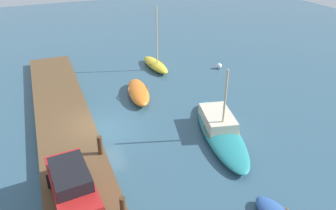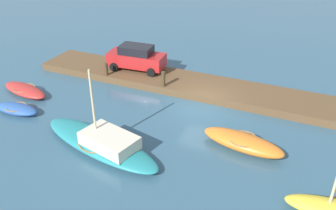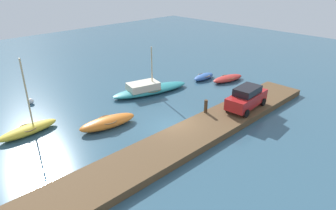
{
  "view_description": "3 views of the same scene",
  "coord_description": "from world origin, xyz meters",
  "px_view_note": "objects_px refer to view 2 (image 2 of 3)",
  "views": [
    {
      "loc": [
        17.04,
        -2.54,
        11.11
      ],
      "look_at": [
        0.49,
        4.3,
        1.14
      ],
      "focal_mm": 33.92,
      "sensor_mm": 36.0,
      "label": 1
    },
    {
      "loc": [
        -6.16,
        19.43,
        11.42
      ],
      "look_at": [
        1.07,
        2.98,
        1.34
      ],
      "focal_mm": 38.64,
      "sensor_mm": 36.0,
      "label": 2
    },
    {
      "loc": [
        -14.45,
        -14.35,
        11.1
      ],
      "look_at": [
        1.18,
        1.77,
        0.94
      ],
      "focal_mm": 32.54,
      "sensor_mm": 36.0,
      "label": 3
    }
  ],
  "objects_px": {
    "rowboat_orange": "(243,142)",
    "mooring_post_west": "(163,79)",
    "rowboat_red": "(25,90)",
    "sailboat_teal": "(102,142)",
    "mooring_post_mid_west": "(106,69)",
    "dinghy_blue": "(17,109)",
    "parked_car": "(136,57)"
  },
  "relations": [
    {
      "from": "mooring_post_west",
      "to": "parked_car",
      "type": "bearing_deg",
      "value": -30.97
    },
    {
      "from": "rowboat_orange",
      "to": "parked_car",
      "type": "relative_size",
      "value": 1.07
    },
    {
      "from": "sailboat_teal",
      "to": "mooring_post_west",
      "type": "xyz_separation_m",
      "value": [
        -0.26,
        -7.24,
        0.6
      ]
    },
    {
      "from": "mooring_post_mid_west",
      "to": "parked_car",
      "type": "distance_m",
      "value": 2.4
    },
    {
      "from": "rowboat_red",
      "to": "mooring_post_west",
      "type": "distance_m",
      "value": 9.45
    },
    {
      "from": "rowboat_red",
      "to": "parked_car",
      "type": "bearing_deg",
      "value": -122.97
    },
    {
      "from": "dinghy_blue",
      "to": "mooring_post_west",
      "type": "bearing_deg",
      "value": -142.02
    },
    {
      "from": "rowboat_red",
      "to": "sailboat_teal",
      "type": "distance_m",
      "value": 8.92
    },
    {
      "from": "rowboat_orange",
      "to": "rowboat_red",
      "type": "xyz_separation_m",
      "value": [
        15.04,
        -0.22,
        -0.11
      ]
    },
    {
      "from": "dinghy_blue",
      "to": "mooring_post_mid_west",
      "type": "distance_m",
      "value": 6.72
    },
    {
      "from": "rowboat_red",
      "to": "parked_car",
      "type": "height_order",
      "value": "parked_car"
    },
    {
      "from": "parked_car",
      "to": "mooring_post_west",
      "type": "bearing_deg",
      "value": 144.57
    },
    {
      "from": "rowboat_red",
      "to": "parked_car",
      "type": "distance_m",
      "value": 8.08
    },
    {
      "from": "mooring_post_mid_west",
      "to": "parked_car",
      "type": "bearing_deg",
      "value": -130.29
    },
    {
      "from": "rowboat_orange",
      "to": "rowboat_red",
      "type": "bearing_deg",
      "value": 7.86
    },
    {
      "from": "rowboat_orange",
      "to": "parked_car",
      "type": "xyz_separation_m",
      "value": [
        9.49,
        -5.98,
        1.05
      ]
    },
    {
      "from": "rowboat_orange",
      "to": "mooring_post_west",
      "type": "distance_m",
      "value": 7.75
    },
    {
      "from": "rowboat_orange",
      "to": "parked_car",
      "type": "bearing_deg",
      "value": -23.52
    },
    {
      "from": "mooring_post_mid_west",
      "to": "rowboat_red",
      "type": "bearing_deg",
      "value": 44.47
    },
    {
      "from": "dinghy_blue",
      "to": "rowboat_red",
      "type": "distance_m",
      "value": 2.57
    },
    {
      "from": "dinghy_blue",
      "to": "sailboat_teal",
      "type": "distance_m",
      "value": 7.01
    },
    {
      "from": "dinghy_blue",
      "to": "rowboat_red",
      "type": "relative_size",
      "value": 0.74
    },
    {
      "from": "rowboat_orange",
      "to": "mooring_post_west",
      "type": "relative_size",
      "value": 4.33
    },
    {
      "from": "mooring_post_mid_west",
      "to": "mooring_post_west",
      "type": "bearing_deg",
      "value": 180.0
    },
    {
      "from": "dinghy_blue",
      "to": "mooring_post_mid_west",
      "type": "bearing_deg",
      "value": -115.99
    },
    {
      "from": "dinghy_blue",
      "to": "mooring_post_mid_west",
      "type": "relative_size",
      "value": 3.21
    },
    {
      "from": "sailboat_teal",
      "to": "rowboat_red",
      "type": "bearing_deg",
      "value": -8.2
    },
    {
      "from": "dinghy_blue",
      "to": "mooring_post_mid_west",
      "type": "height_order",
      "value": "mooring_post_mid_west"
    },
    {
      "from": "mooring_post_west",
      "to": "mooring_post_mid_west",
      "type": "relative_size",
      "value": 1.14
    },
    {
      "from": "rowboat_orange",
      "to": "mooring_post_mid_west",
      "type": "xyz_separation_m",
      "value": [
        11.01,
        -4.18,
        0.57
      ]
    },
    {
      "from": "sailboat_teal",
      "to": "parked_car",
      "type": "distance_m",
      "value": 9.5
    },
    {
      "from": "rowboat_red",
      "to": "mooring_post_mid_west",
      "type": "bearing_deg",
      "value": -124.51
    }
  ]
}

